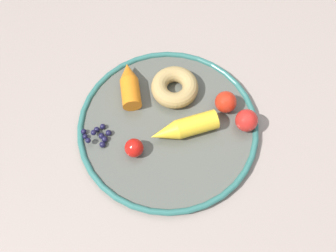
# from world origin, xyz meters

# --- Properties ---
(ground_plane) EXTENTS (6.00, 6.00, 0.00)m
(ground_plane) POSITION_xyz_m (0.00, 0.00, 0.00)
(ground_plane) COLOR #31303E
(dining_table) EXTENTS (0.98, 0.93, 0.75)m
(dining_table) POSITION_xyz_m (0.00, 0.00, 0.66)
(dining_table) COLOR gray
(dining_table) RESTS_ON ground_plane
(plate) EXTENTS (0.36, 0.36, 0.02)m
(plate) POSITION_xyz_m (-0.03, -0.02, 0.76)
(plate) COLOR #54574F
(plate) RESTS_ON dining_table
(carrot_orange) EXTENTS (0.05, 0.11, 0.04)m
(carrot_orange) POSITION_xyz_m (-0.11, 0.07, 0.78)
(carrot_orange) COLOR orange
(carrot_orange) RESTS_ON plate
(carrot_yellow) EXTENTS (0.14, 0.07, 0.04)m
(carrot_yellow) POSITION_xyz_m (0.00, -0.03, 0.78)
(carrot_yellow) COLOR yellow
(carrot_yellow) RESTS_ON plate
(donut) EXTENTS (0.10, 0.10, 0.03)m
(donut) POSITION_xyz_m (-0.01, 0.06, 0.78)
(donut) COLOR tan
(donut) RESTS_ON plate
(blueberry_pile) EXTENTS (0.06, 0.05, 0.02)m
(blueberry_pile) POSITION_xyz_m (-0.16, -0.04, 0.77)
(blueberry_pile) COLOR #191638
(blueberry_pile) RESTS_ON plate
(tomato_near) EXTENTS (0.04, 0.04, 0.04)m
(tomato_near) POSITION_xyz_m (-0.09, -0.07, 0.78)
(tomato_near) COLOR red
(tomato_near) RESTS_ON plate
(tomato_mid) EXTENTS (0.04, 0.04, 0.04)m
(tomato_mid) POSITION_xyz_m (0.08, 0.03, 0.78)
(tomato_mid) COLOR red
(tomato_mid) RESTS_ON plate
(tomato_far) EXTENTS (0.04, 0.04, 0.04)m
(tomato_far) POSITION_xyz_m (0.12, -0.02, 0.78)
(tomato_far) COLOR red
(tomato_far) RESTS_ON plate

